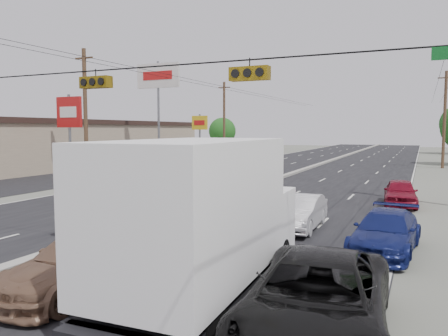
# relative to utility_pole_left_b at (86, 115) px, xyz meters

# --- Properties ---
(ground) EXTENTS (200.00, 200.00, 0.00)m
(ground) POSITION_rel_utility_pole_left_b_xyz_m (12.50, -15.00, -5.11)
(ground) COLOR #606356
(ground) RESTS_ON ground
(road_surface) EXTENTS (20.00, 160.00, 0.02)m
(road_surface) POSITION_rel_utility_pole_left_b_xyz_m (12.50, 15.00, -5.11)
(road_surface) COLOR black
(road_surface) RESTS_ON ground
(center_median) EXTENTS (0.50, 160.00, 0.20)m
(center_median) POSITION_rel_utility_pole_left_b_xyz_m (12.50, 15.00, -5.01)
(center_median) COLOR gray
(center_median) RESTS_ON ground
(strip_mall) EXTENTS (12.00, 42.00, 4.60)m
(strip_mall) POSITION_rel_utility_pole_left_b_xyz_m (-13.50, 10.00, -2.81)
(strip_mall) COLOR tan
(strip_mall) RESTS_ON ground
(parking_lot) EXTENTS (10.00, 42.00, 0.02)m
(parking_lot) POSITION_rel_utility_pole_left_b_xyz_m (-4.50, 10.00, -5.11)
(parking_lot) COLOR black
(parking_lot) RESTS_ON ground
(utility_pole_left_b) EXTENTS (1.60, 0.30, 10.00)m
(utility_pole_left_b) POSITION_rel_utility_pole_left_b_xyz_m (0.00, 0.00, 0.00)
(utility_pole_left_b) COLOR #422D1E
(utility_pole_left_b) RESTS_ON ground
(utility_pole_left_c) EXTENTS (1.60, 0.30, 10.00)m
(utility_pole_left_c) POSITION_rel_utility_pole_left_b_xyz_m (0.00, 25.00, 0.00)
(utility_pole_left_c) COLOR #422D1E
(utility_pole_left_c) RESTS_ON ground
(utility_pole_right_c) EXTENTS (1.60, 0.30, 10.00)m
(utility_pole_right_c) POSITION_rel_utility_pole_left_b_xyz_m (25.00, 25.00, 0.00)
(utility_pole_right_c) COLOR #422D1E
(utility_pole_right_c) RESTS_ON ground
(traffic_signals) EXTENTS (25.00, 0.30, 0.54)m
(traffic_signals) POSITION_rel_utility_pole_left_b_xyz_m (13.90, -15.00, 0.39)
(traffic_signals) COLOR black
(traffic_signals) RESTS_ON ground
(pole_sign_mid) EXTENTS (2.60, 0.25, 7.00)m
(pole_sign_mid) POSITION_rel_utility_pole_left_b_xyz_m (-4.50, 3.00, 0.01)
(pole_sign_mid) COLOR slate
(pole_sign_mid) RESTS_ON ground
(pole_sign_billboard) EXTENTS (5.00, 0.25, 11.00)m
(pole_sign_billboard) POSITION_rel_utility_pole_left_b_xyz_m (-2.00, 13.00, 3.76)
(pole_sign_billboard) COLOR slate
(pole_sign_billboard) RESTS_ON ground
(pole_sign_far) EXTENTS (2.20, 0.25, 6.00)m
(pole_sign_far) POSITION_rel_utility_pole_left_b_xyz_m (-3.50, 25.00, -0.70)
(pole_sign_far) COLOR slate
(pole_sign_far) RESTS_ON ground
(tree_left_far) EXTENTS (4.80, 4.80, 6.12)m
(tree_left_far) POSITION_rel_utility_pole_left_b_xyz_m (-9.50, 45.00, -1.39)
(tree_left_far) COLOR #382619
(tree_left_far) RESTS_ON ground
(box_truck) EXTENTS (2.93, 7.59, 3.80)m
(box_truck) POSITION_rel_utility_pole_left_b_xyz_m (18.55, -16.65, -3.16)
(box_truck) COLOR black
(box_truck) RESTS_ON ground
(tan_sedan) EXTENTS (2.31, 5.04, 1.43)m
(tan_sedan) POSITION_rel_utility_pole_left_b_xyz_m (15.50, -17.29, -4.39)
(tan_sedan) COLOR brown
(tan_sedan) RESTS_ON ground
(red_sedan) EXTENTS (1.87, 4.84, 1.57)m
(red_sedan) POSITION_rel_utility_pole_left_b_xyz_m (15.50, -11.01, -4.32)
(red_sedan) COLOR #970E09
(red_sedan) RESTS_ON ground
(black_suv) EXTENTS (3.07, 5.88, 1.58)m
(black_suv) POSITION_rel_utility_pole_left_b_xyz_m (21.38, -17.56, -4.32)
(black_suv) COLOR black
(black_suv) RESTS_ON ground
(queue_car_a) EXTENTS (2.39, 4.75, 1.55)m
(queue_car_a) POSITION_rel_utility_pole_left_b_xyz_m (13.90, -4.17, -4.33)
(queue_car_a) COLOR black
(queue_car_a) RESTS_ON ground
(queue_car_b) EXTENTS (1.50, 4.14, 1.36)m
(queue_car_b) POSITION_rel_utility_pole_left_b_xyz_m (18.69, -8.50, -4.43)
(queue_car_b) COLOR silver
(queue_car_b) RESTS_ON ground
(queue_car_d) EXTENTS (2.25, 4.75, 1.34)m
(queue_car_d) POSITION_rel_utility_pole_left_b_xyz_m (22.10, -10.63, -4.44)
(queue_car_d) COLOR navy
(queue_car_d) RESTS_ON ground
(queue_car_e) EXTENTS (1.92, 4.15, 1.38)m
(queue_car_e) POSITION_rel_utility_pole_left_b_xyz_m (22.10, -0.91, -4.42)
(queue_car_e) COLOR maroon
(queue_car_e) RESTS_ON ground
(oncoming_near) EXTENTS (2.47, 4.98, 1.39)m
(oncoming_near) POSITION_rel_utility_pole_left_b_xyz_m (6.24, -4.20, -4.41)
(oncoming_near) COLOR black
(oncoming_near) RESTS_ON ground
(oncoming_far) EXTENTS (2.93, 5.98, 1.63)m
(oncoming_far) POSITION_rel_utility_pole_left_b_xyz_m (9.03, 6.16, -4.29)
(oncoming_far) COLOR #AEB1B6
(oncoming_far) RESTS_ON ground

